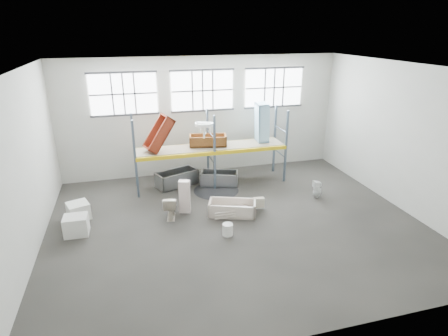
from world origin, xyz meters
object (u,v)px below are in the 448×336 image
object	(u,v)px
bathtub_beige	(232,208)
bucket	(228,230)
toilet_beige	(170,207)
cistern_tall	(185,197)
steel_tub_right	(219,178)
rust_tub_flat	(208,140)
toilet_white	(317,189)
blue_tub_upright	(262,122)
steel_tub_left	(177,178)
carton_near	(76,225)

from	to	relation	value
bathtub_beige	bucket	distance (m)	1.38
toilet_beige	cistern_tall	distance (m)	0.63
steel_tub_right	rust_tub_flat	xyz separation A→B (m)	(-0.37, 0.37, 1.55)
bathtub_beige	rust_tub_flat	xyz separation A→B (m)	(-0.15, 3.01, 1.58)
toilet_white	rust_tub_flat	xyz separation A→B (m)	(-3.64, 2.55, 1.48)
toilet_white	blue_tub_upright	size ratio (longest dim) A/B	0.43
rust_tub_flat	bucket	size ratio (longest dim) A/B	3.88
bathtub_beige	steel_tub_left	size ratio (longest dim) A/B	0.97
steel_tub_right	rust_tub_flat	distance (m)	1.63
toilet_white	blue_tub_upright	xyz separation A→B (m)	(-1.33, 2.61, 2.05)
toilet_beige	steel_tub_left	bearing A→B (deg)	-92.08
steel_tub_left	rust_tub_flat	xyz separation A→B (m)	(1.33, -0.01, 1.52)
toilet_beige	bucket	size ratio (longest dim) A/B	2.12
toilet_white	steel_tub_right	size ratio (longest dim) A/B	0.46
bathtub_beige	cistern_tall	bearing A→B (deg)	179.01
toilet_beige	carton_near	world-z (taller)	toilet_beige
steel_tub_left	blue_tub_upright	world-z (taller)	blue_tub_upright
bucket	carton_near	size ratio (longest dim) A/B	0.53
bucket	blue_tub_upright	bearing A→B (deg)	58.35
bathtub_beige	steel_tub_left	bearing A→B (deg)	136.48
toilet_white	carton_near	bearing A→B (deg)	-82.87
steel_tub_right	carton_near	world-z (taller)	carton_near
toilet_white	bucket	bearing A→B (deg)	-62.47
blue_tub_upright	bucket	world-z (taller)	blue_tub_upright
cistern_tall	rust_tub_flat	distance (m)	3.04
cistern_tall	blue_tub_upright	world-z (taller)	blue_tub_upright
cistern_tall	bucket	world-z (taller)	cistern_tall
toilet_beige	bucket	bearing A→B (deg)	144.68
steel_tub_left	carton_near	size ratio (longest dim) A/B	2.32
steel_tub_right	carton_near	distance (m)	5.90
toilet_beige	steel_tub_left	size ratio (longest dim) A/B	0.49
bathtub_beige	carton_near	distance (m)	5.06
rust_tub_flat	carton_near	size ratio (longest dim) A/B	2.06
bathtub_beige	blue_tub_upright	bearing A→B (deg)	75.33
cistern_tall	carton_near	xyz separation A→B (m)	(-3.52, -0.60, -0.28)
bathtub_beige	blue_tub_upright	world-z (taller)	blue_tub_upright
steel_tub_left	steel_tub_right	bearing A→B (deg)	-12.79
carton_near	cistern_tall	bearing A→B (deg)	9.61
cistern_tall	steel_tub_left	bearing A→B (deg)	105.73
blue_tub_upright	bucket	distance (m)	5.56
steel_tub_right	toilet_beige	bearing A→B (deg)	-134.97
toilet_white	blue_tub_upright	distance (m)	3.58
bathtub_beige	toilet_white	world-z (taller)	toilet_white
toilet_beige	blue_tub_upright	distance (m)	5.42
toilet_beige	steel_tub_right	world-z (taller)	toilet_beige
toilet_white	bucket	distance (m)	4.37
rust_tub_flat	toilet_white	bearing A→B (deg)	-35.08
cistern_tall	toilet_white	distance (m)	5.04
cistern_tall	carton_near	size ratio (longest dim) A/B	1.64
cistern_tall	blue_tub_upright	size ratio (longest dim) A/B	0.74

